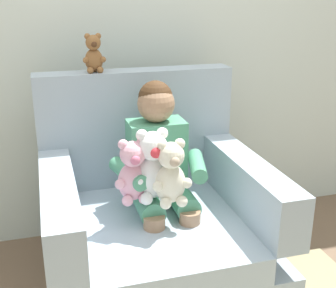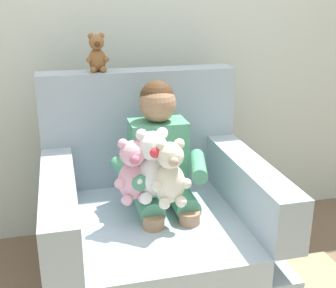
# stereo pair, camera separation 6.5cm
# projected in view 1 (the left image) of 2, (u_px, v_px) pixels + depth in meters

# --- Properties ---
(back_wall) EXTENTS (6.00, 0.10, 2.60)m
(back_wall) POSITION_uv_depth(u_px,v_px,m) (121.00, 3.00, 2.37)
(back_wall) COLOR silver
(back_wall) RESTS_ON ground
(armchair) EXTENTS (0.98, 0.94, 1.00)m
(armchair) POSITION_uv_depth(u_px,v_px,m) (154.00, 227.00, 2.10)
(armchair) COLOR #9EADBC
(armchair) RESTS_ON ground
(seated_child) EXTENTS (0.45, 0.39, 0.82)m
(seated_child) POSITION_uv_depth(u_px,v_px,m) (160.00, 164.00, 2.03)
(seated_child) COLOR #4C9370
(seated_child) RESTS_ON armchair
(plush_pink) EXTENTS (0.17, 0.14, 0.28)m
(plush_pink) POSITION_uv_depth(u_px,v_px,m) (133.00, 172.00, 1.86)
(plush_pink) COLOR #EAA8BC
(plush_pink) RESTS_ON armchair
(plush_white) EXTENTS (0.19, 0.15, 0.32)m
(plush_white) POSITION_uv_depth(u_px,v_px,m) (153.00, 167.00, 1.88)
(plush_white) COLOR white
(plush_white) RESTS_ON armchair
(plush_cream) EXTENTS (0.17, 0.14, 0.29)m
(plush_cream) POSITION_uv_depth(u_px,v_px,m) (171.00, 174.00, 1.84)
(plush_cream) COLOR silver
(plush_cream) RESTS_ON armchair
(plush_brown_on_backrest) EXTENTS (0.11, 0.09, 0.18)m
(plush_brown_on_backrest) POSITION_uv_depth(u_px,v_px,m) (94.00, 54.00, 2.10)
(plush_brown_on_backrest) COLOR brown
(plush_brown_on_backrest) RESTS_ON armchair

